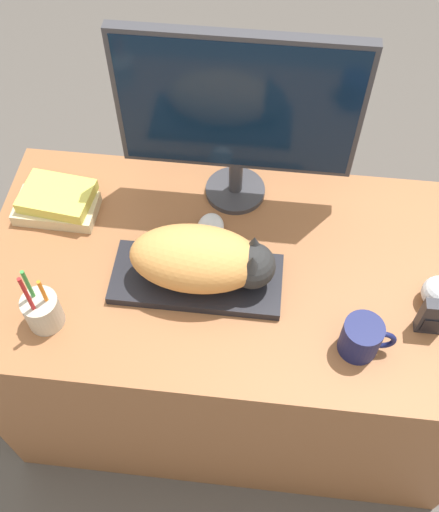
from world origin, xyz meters
TOP-DOWN VIEW (x-y plane):
  - ground_plane at (0.00, 0.00)m, footprint 12.00×12.00m
  - desk at (0.00, 0.34)m, footprint 1.29×0.68m
  - keyboard at (-0.10, 0.29)m, footprint 0.41×0.17m
  - cat at (-0.08, 0.29)m, footprint 0.34×0.17m
  - monitor at (-0.04, 0.58)m, footprint 0.57×0.16m
  - computer_mouse at (-0.09, 0.44)m, footprint 0.07×0.09m
  - coffee_mug at (0.28, 0.15)m, footprint 0.12×0.09m
  - pen_cup at (-0.43, 0.14)m, footprint 0.08×0.08m
  - baseball at (0.47, 0.29)m, footprint 0.08×0.08m
  - phone at (0.44, 0.22)m, footprint 0.06×0.03m
  - book_stack at (-0.49, 0.47)m, footprint 0.21×0.15m

SIDE VIEW (x-z plane):
  - ground_plane at x=0.00m, z-range 0.00..0.00m
  - desk at x=0.00m, z-range 0.00..0.73m
  - keyboard at x=-0.10m, z-range 0.73..0.75m
  - computer_mouse at x=-0.09m, z-range 0.73..0.76m
  - book_stack at x=-0.49m, z-range 0.73..0.80m
  - baseball at x=0.47m, z-range 0.73..0.81m
  - coffee_mug at x=0.28m, z-range 0.73..0.83m
  - pen_cup at x=-0.43m, z-range 0.67..0.88m
  - phone at x=0.44m, z-range 0.73..0.84m
  - cat at x=-0.08m, z-range 0.75..0.90m
  - monitor at x=-0.04m, z-range 0.77..1.26m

